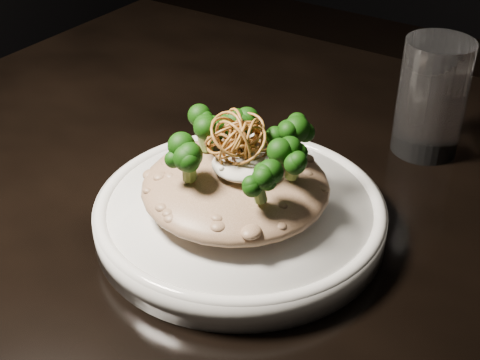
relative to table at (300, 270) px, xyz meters
The scene contains 7 objects.
table is the anchor object (origin of this frame).
plate 0.12m from the table, 119.07° to the right, with size 0.27×0.27×0.03m, color silver.
risotto 0.15m from the table, 121.46° to the right, with size 0.17×0.17×0.04m, color brown.
broccoli 0.19m from the table, 116.52° to the right, with size 0.12×0.12×0.04m, color black, non-canonical shape.
cheese 0.17m from the table, 115.33° to the right, with size 0.06×0.06×0.02m, color silver.
shallots 0.19m from the table, 122.64° to the right, with size 0.05×0.05×0.03m, color brown, non-canonical shape.
drinking_glass 0.24m from the table, 71.68° to the left, with size 0.07×0.07×0.13m, color white.
Camera 1 is at (0.24, -0.49, 1.14)m, focal length 50.00 mm.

